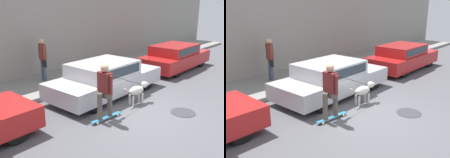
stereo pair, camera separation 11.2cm
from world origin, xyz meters
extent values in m
plane|color=#545459|center=(0.00, 0.00, 0.00)|extent=(36.00, 36.00, 0.00)
cube|color=gray|center=(0.00, 5.78, 2.24)|extent=(32.00, 0.30, 4.47)
cube|color=gray|center=(0.00, 4.37, 0.08)|extent=(30.00, 2.47, 0.16)
cylinder|color=black|center=(-3.30, 1.26, 0.33)|extent=(0.65, 0.21, 0.65)
cylinder|color=black|center=(1.98, 2.83, 0.34)|extent=(0.68, 0.22, 0.67)
cylinder|color=black|center=(2.03, 1.25, 0.34)|extent=(0.68, 0.22, 0.67)
cylinder|color=black|center=(-0.77, 2.75, 0.34)|extent=(0.68, 0.22, 0.67)
cylinder|color=black|center=(-0.73, 1.16, 0.34)|extent=(0.68, 0.22, 0.67)
cube|color=#BCBCC1|center=(0.63, 2.00, 0.48)|extent=(4.50, 1.96, 0.55)
cube|color=#BCBCC1|center=(0.45, 1.99, 0.99)|extent=(2.32, 1.71, 0.48)
cube|color=#28333D|center=(0.47, 1.17, 1.01)|extent=(2.00, 0.07, 0.31)
cylinder|color=black|center=(6.94, 2.78, 0.31)|extent=(0.63, 0.21, 0.62)
cylinder|color=black|center=(6.97, 1.26, 0.31)|extent=(0.63, 0.21, 0.62)
cylinder|color=black|center=(4.29, 2.74, 0.31)|extent=(0.63, 0.21, 0.62)
cylinder|color=black|center=(4.31, 1.22, 0.31)|extent=(0.63, 0.21, 0.62)
cube|color=#B21E1E|center=(5.63, 2.00, 0.48)|extent=(4.31, 1.82, 0.59)
cube|color=#B21E1E|center=(5.46, 2.00, 1.00)|extent=(2.35, 1.61, 0.45)
cube|color=#28333D|center=(5.47, 1.20, 1.03)|extent=(2.04, 0.04, 0.29)
cylinder|color=beige|center=(0.80, 0.69, 0.17)|extent=(0.07, 0.07, 0.34)
cylinder|color=beige|center=(0.78, 0.53, 0.17)|extent=(0.07, 0.07, 0.34)
cylinder|color=beige|center=(0.39, 0.75, 0.17)|extent=(0.07, 0.07, 0.34)
cylinder|color=beige|center=(0.36, 0.59, 0.17)|extent=(0.07, 0.07, 0.34)
ellipsoid|color=beige|center=(0.58, 0.64, 0.47)|extent=(0.64, 0.38, 0.29)
sphere|color=beige|center=(0.94, 0.59, 0.60)|extent=(0.22, 0.22, 0.22)
cylinder|color=beige|center=(1.04, 0.57, 0.58)|extent=(0.13, 0.11, 0.10)
cylinder|color=beige|center=(0.19, 0.70, 0.55)|extent=(0.25, 0.08, 0.19)
cylinder|color=beige|center=(-0.54, 0.59, 0.04)|extent=(0.07, 0.04, 0.07)
cylinder|color=beige|center=(-0.56, 0.45, 0.04)|extent=(0.07, 0.04, 0.07)
cylinder|color=beige|center=(-1.32, 0.66, 0.04)|extent=(0.07, 0.04, 0.07)
cylinder|color=beige|center=(-1.33, 0.51, 0.04)|extent=(0.07, 0.04, 0.07)
cube|color=teal|center=(-0.94, 0.55, 0.08)|extent=(1.08, 0.21, 0.02)
cylinder|color=brown|center=(-0.80, 0.54, 0.47)|extent=(0.14, 0.14, 0.77)
cylinder|color=brown|center=(-1.18, 0.57, 0.47)|extent=(0.14, 0.14, 0.77)
cube|color=brown|center=(-0.99, 0.56, 0.78)|extent=(0.20, 0.33, 0.15)
cube|color=maroon|center=(-0.99, 0.56, 1.13)|extent=(0.24, 0.42, 0.56)
sphere|color=tan|center=(-0.99, 0.56, 1.52)|extent=(0.23, 0.23, 0.23)
cylinder|color=maroon|center=(-1.01, 0.31, 1.10)|extent=(0.09, 0.09, 0.53)
cylinder|color=maroon|center=(-0.73, 0.78, 1.26)|extent=(0.53, 0.15, 0.29)
cylinder|color=black|center=(0.23, 0.67, 0.86)|extent=(1.43, 0.17, 0.61)
cylinder|color=#3D4760|center=(-0.17, 4.69, 0.58)|extent=(0.15, 0.15, 0.85)
cylinder|color=#3D4760|center=(-0.11, 4.85, 0.58)|extent=(0.15, 0.15, 0.85)
cube|color=brown|center=(-0.14, 4.77, 1.32)|extent=(0.35, 0.47, 0.62)
cylinder|color=brown|center=(-0.23, 4.53, 1.33)|extent=(0.09, 0.09, 0.59)
cylinder|color=brown|center=(-0.05, 5.01, 1.33)|extent=(0.09, 0.09, 0.59)
sphere|color=tan|center=(-0.14, 4.77, 1.74)|extent=(0.22, 0.22, 0.22)
cube|color=black|center=(-0.23, 4.53, 0.90)|extent=(0.18, 0.27, 0.27)
cylinder|color=#38383D|center=(0.97, -0.84, 0.01)|extent=(0.74, 0.74, 0.01)
cylinder|color=red|center=(3.03, 2.89, 0.30)|extent=(0.17, 0.17, 0.60)
sphere|color=red|center=(3.03, 2.89, 0.64)|extent=(0.18, 0.18, 0.18)
camera|label=1|loc=(-5.92, -4.13, 3.25)|focal=42.00mm
camera|label=2|loc=(-5.84, -4.21, 3.25)|focal=42.00mm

